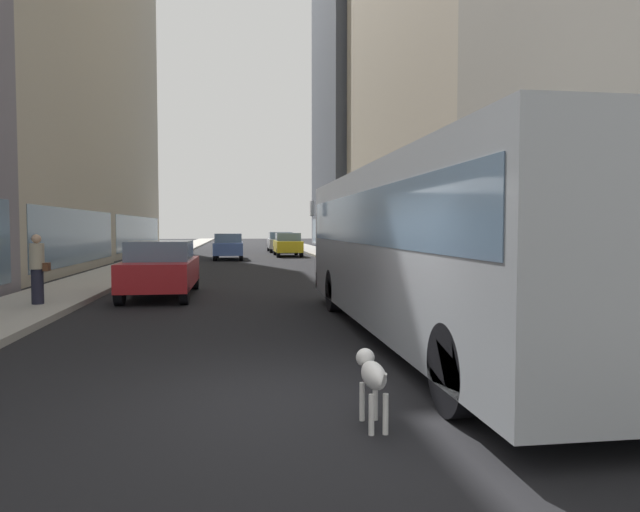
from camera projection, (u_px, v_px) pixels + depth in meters
name	position (u px, v px, depth m)	size (l,w,h in m)	color
ground_plane	(247.00, 255.00, 41.30)	(120.00, 120.00, 0.00)	black
sidewalk_left	(166.00, 255.00, 40.49)	(2.40, 110.00, 0.15)	#ADA89E
sidewalk_right	(325.00, 254.00, 42.11)	(2.40, 110.00, 0.15)	#9E9991
building_left_far	(81.00, 51.00, 41.76)	(8.16, 19.91, 29.84)	#B2A893
building_right_mid	(451.00, 48.00, 33.65)	(8.13, 22.87, 25.17)	#A0937F
building_right_far	(374.00, 72.00, 52.66)	(9.68, 14.86, 32.67)	#4C515B
transit_bus	(429.00, 240.00, 10.26)	(2.78, 11.53, 3.05)	#999EA3
car_red_coupe	(161.00, 268.00, 16.51)	(1.84, 4.57, 1.62)	red
car_silver_sedan	(280.00, 242.00, 46.51)	(1.94, 4.47, 1.62)	#B7BABF
car_yellow_taxi	(288.00, 244.00, 39.62)	(1.75, 4.26, 1.62)	yellow
car_blue_hatchback	(228.00, 246.00, 35.87)	(1.77, 4.67, 1.62)	#4C6BB7
dalmatian_dog	(372.00, 375.00, 5.79)	(0.22, 0.96, 0.72)	white
pedestrian_with_handbag	(37.00, 268.00, 13.82)	(0.45, 0.34, 1.69)	#1E1E2D
traffic_light_near	(565.00, 202.00, 9.70)	(0.24, 0.41, 3.40)	black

